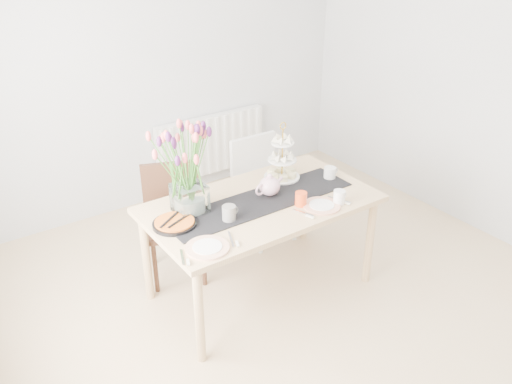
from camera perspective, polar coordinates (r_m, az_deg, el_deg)
room_shell at (r=3.27m, az=6.90°, el=4.81°), size 4.50×4.50×4.50m
radiator at (r=5.51m, az=-4.74°, el=5.03°), size 1.20×0.08×0.60m
dining_table at (r=3.80m, az=0.51°, el=-2.05°), size 1.60×0.90×0.75m
chair_brown at (r=4.16m, az=-8.68°, el=-2.16°), size 0.56×0.56×0.88m
chair_white at (r=4.59m, az=0.47°, el=1.19°), size 0.44×0.44×0.88m
table_runner at (r=3.76m, az=0.52°, el=-0.98°), size 1.40×0.35×0.01m
tulip_vase at (r=3.49m, az=-7.27°, el=3.69°), size 0.73×0.73×0.63m
cake_stand at (r=4.05m, az=2.76°, el=2.90°), size 0.27×0.27×0.40m
teapot at (r=3.81m, az=1.44°, el=0.63°), size 0.26×0.22×0.16m
cream_jug at (r=4.11m, az=7.77°, el=2.00°), size 0.09×0.09×0.09m
tart_tin at (r=3.52m, az=-8.57°, el=-3.28°), size 0.29×0.29×0.03m
mug_grey at (r=3.52m, az=-2.86°, el=-2.27°), size 0.10×0.10×0.11m
mug_white at (r=3.77m, az=8.76°, el=-0.53°), size 0.09×0.09×0.10m
mug_orange at (r=3.71m, az=4.75°, el=-0.73°), size 0.11×0.11×0.10m
plate_left at (r=3.27m, az=-5.15°, el=-5.86°), size 0.35×0.35×0.01m
plate_right at (r=3.73m, az=6.92°, el=-1.46°), size 0.33×0.33×0.01m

